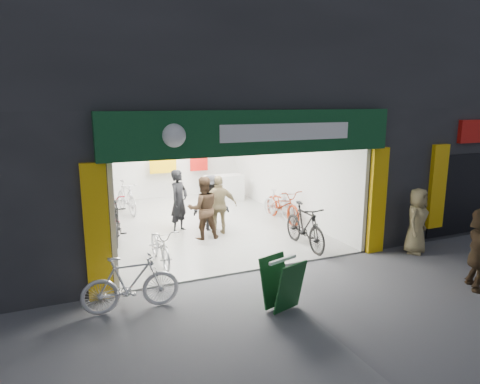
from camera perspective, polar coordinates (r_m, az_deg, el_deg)
ground at (r=9.60m, az=2.01°, el=-10.48°), size 60.00×60.00×0.00m
building at (r=13.85m, az=-3.48°, el=14.64°), size 17.00×10.27×8.00m
bike_left_front at (r=10.03m, az=-10.57°, el=-7.00°), size 0.61×1.68×0.88m
bike_left_midfront at (r=11.76m, az=-16.10°, el=-3.94°), size 0.76×1.84×1.07m
bike_left_midback at (r=13.12m, az=-16.92°, el=-2.38°), size 0.79×2.04×1.06m
bike_left_back at (r=14.65m, az=-14.90°, el=-0.71°), size 0.81×1.89×1.10m
bike_right_front at (r=10.95m, az=8.64°, el=-4.53°), size 0.63×1.95×1.16m
bike_right_mid at (r=13.31m, az=5.72°, el=-1.74°), size 0.71×2.00×1.05m
bike_right_back at (r=13.56m, az=5.14°, el=-1.69°), size 0.67×1.62×0.95m
parked_bike at (r=7.97m, az=-14.38°, el=-11.69°), size 1.74×0.58×1.03m
customer_a at (r=12.20m, az=-8.13°, el=-1.24°), size 0.78×0.76×1.80m
customer_b at (r=11.48m, az=-4.93°, el=-2.20°), size 0.90×0.74×1.73m
customer_c at (r=12.20m, az=-3.88°, el=-1.55°), size 1.08×0.65×1.64m
customer_d at (r=11.84m, az=-2.77°, el=-1.83°), size 1.05×0.59×1.69m
pedestrian_near at (r=11.31m, az=22.49°, el=-3.57°), size 0.94×0.82×1.62m
sandwich_board at (r=7.79m, az=5.65°, el=-11.92°), size 0.76×0.77×0.94m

